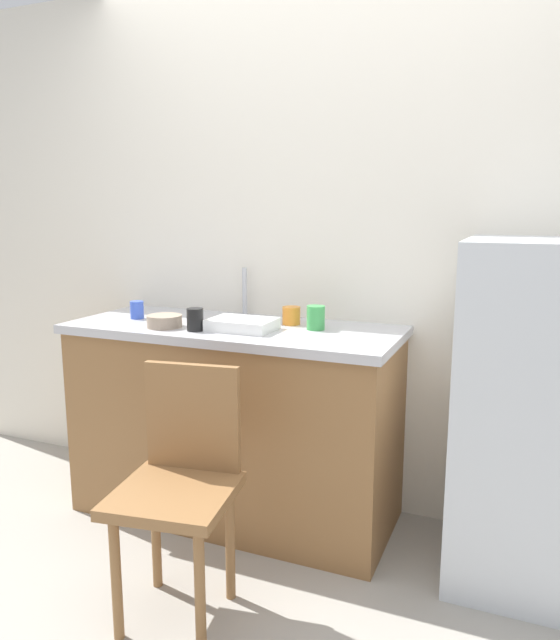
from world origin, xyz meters
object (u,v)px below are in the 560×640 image
dish_tray (242,324)px  cup_green (315,318)px  cup_orange (291,316)px  terracotta_bowl (165,321)px  chair (181,480)px  cup_blue (137,310)px  refrigerator (545,416)px  cup_black (195,320)px

dish_tray → cup_green: bearing=25.3°
cup_orange → cup_green: bearing=-25.3°
terracotta_bowl → cup_green: 0.68m
chair → cup_green: 0.92m
chair → cup_blue: 1.04m
refrigerator → terracotta_bowl: size_ratio=8.52×
chair → terracotta_bowl: bearing=118.4°
terracotta_bowl → cup_green: (0.64, 0.21, 0.03)m
dish_tray → cup_blue: bearing=174.9°
dish_tray → cup_green: cup_green is taller
cup_black → refrigerator: bearing=7.0°
cup_blue → cup_green: bearing=5.4°
chair → dish_tray: bearing=86.5°
refrigerator → chair: bearing=-149.4°
refrigerator → chair: refrigerator is taller
chair → cup_black: 0.74m
dish_tray → chair: bearing=-84.9°
cup_black → cup_orange: (0.33, 0.29, -0.01)m
cup_blue → terracotta_bowl: bearing=-28.1°
cup_green → chair: bearing=-107.3°
dish_tray → cup_blue: 0.59m
cup_black → cup_blue: 0.43m
refrigerator → cup_orange: 1.13m
cup_black → cup_green: 0.52m
terracotta_bowl → dish_tray: bearing=12.3°
cup_green → refrigerator: bearing=-3.3°
dish_tray → cup_green: size_ratio=2.66×
chair → dish_tray: size_ratio=3.18×
chair → cup_blue: cup_blue is taller
cup_green → cup_blue: bearing=-174.6°
terracotta_bowl → cup_blue: size_ratio=1.87×
dish_tray → cup_orange: cup_orange is taller
dish_tray → refrigerator: bearing=3.8°
cup_black → cup_blue: size_ratio=1.18×
chair → cup_orange: bearing=74.8°
terracotta_bowl → cup_blue: cup_blue is taller
cup_black → cup_blue: cup_black is taller
chair → cup_orange: cup_orange is taller
terracotta_bowl → cup_blue: (-0.24, 0.13, 0.01)m
chair → cup_blue: size_ratio=10.62×
dish_tray → terracotta_bowl: terracotta_bowl is taller
terracotta_bowl → cup_black: 0.17m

